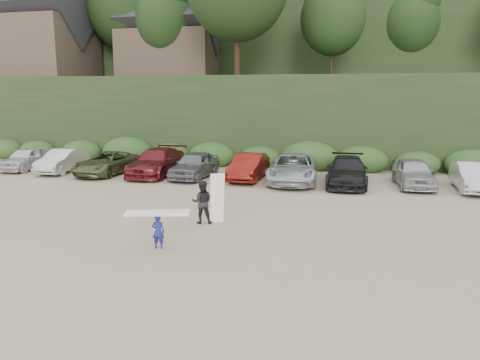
# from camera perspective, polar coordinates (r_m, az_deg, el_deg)

# --- Properties ---
(ground) EXTENTS (120.00, 120.00, 0.00)m
(ground) POSITION_cam_1_polar(r_m,az_deg,el_deg) (16.58, 0.17, -6.40)
(ground) COLOR tan
(ground) RESTS_ON ground
(hillside_backdrop) EXTENTS (90.00, 41.50, 28.00)m
(hillside_backdrop) POSITION_cam_1_polar(r_m,az_deg,el_deg) (51.89, 9.63, 17.52)
(hillside_backdrop) COLOR black
(hillside_backdrop) RESTS_ON ground
(parked_cars) EXTENTS (36.62, 6.18, 1.58)m
(parked_cars) POSITION_cam_1_polar(r_m,az_deg,el_deg) (25.76, 7.62, 1.34)
(parked_cars) COLOR silver
(parked_cars) RESTS_ON ground
(child_surfer) EXTENTS (2.06, 1.04, 1.19)m
(child_surfer) POSITION_cam_1_polar(r_m,az_deg,el_deg) (14.95, -9.98, -5.24)
(child_surfer) COLOR navy
(child_surfer) RESTS_ON ground
(adult_surfer) EXTENTS (1.30, 0.80, 1.91)m
(adult_surfer) POSITION_cam_1_polar(r_m,az_deg,el_deg) (17.58, -4.48, -2.66)
(adult_surfer) COLOR black
(adult_surfer) RESTS_ON ground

